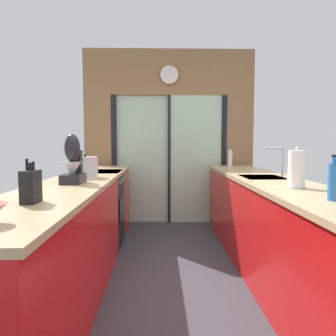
{
  "coord_description": "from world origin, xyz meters",
  "views": [
    {
      "loc": [
        -0.15,
        -2.64,
        1.27
      ],
      "look_at": [
        -0.06,
        0.79,
        0.99
      ],
      "focal_mm": 34.24,
      "sensor_mm": 36.0,
      "label": 1
    }
  ],
  "objects_px": {
    "paper_towel_roll": "(297,169)",
    "knife_block": "(31,186)",
    "oven_range": "(98,209)",
    "soap_bottle_far": "(230,158)",
    "stock_pot": "(85,167)",
    "soap_bottle_near": "(334,181)",
    "stand_mixer": "(73,164)"
  },
  "relations": [
    {
      "from": "oven_range",
      "to": "knife_block",
      "type": "height_order",
      "value": "knife_block"
    },
    {
      "from": "oven_range",
      "to": "stand_mixer",
      "type": "xyz_separation_m",
      "value": [
        0.02,
        -1.15,
        0.63
      ]
    },
    {
      "from": "soap_bottle_far",
      "to": "soap_bottle_near",
      "type": "bearing_deg",
      "value": -90.0
    },
    {
      "from": "oven_range",
      "to": "soap_bottle_far",
      "type": "relative_size",
      "value": 3.35
    },
    {
      "from": "knife_block",
      "to": "soap_bottle_far",
      "type": "height_order",
      "value": "soap_bottle_far"
    },
    {
      "from": "knife_block",
      "to": "stock_pot",
      "type": "distance_m",
      "value": 1.35
    },
    {
      "from": "stock_pot",
      "to": "soap_bottle_near",
      "type": "xyz_separation_m",
      "value": [
        1.78,
        -1.32,
        0.01
      ]
    },
    {
      "from": "stand_mixer",
      "to": "soap_bottle_near",
      "type": "bearing_deg",
      "value": -26.18
    },
    {
      "from": "stock_pot",
      "to": "soap_bottle_far",
      "type": "bearing_deg",
      "value": 40.14
    },
    {
      "from": "oven_range",
      "to": "soap_bottle_far",
      "type": "distance_m",
      "value": 2.05
    },
    {
      "from": "soap_bottle_far",
      "to": "paper_towel_roll",
      "type": "height_order",
      "value": "paper_towel_roll"
    },
    {
      "from": "oven_range",
      "to": "stock_pot",
      "type": "distance_m",
      "value": 0.91
    },
    {
      "from": "stand_mixer",
      "to": "soap_bottle_far",
      "type": "height_order",
      "value": "stand_mixer"
    },
    {
      "from": "oven_range",
      "to": "stock_pot",
      "type": "xyz_separation_m",
      "value": [
        0.02,
        -0.71,
        0.57
      ]
    },
    {
      "from": "oven_range",
      "to": "soap_bottle_near",
      "type": "bearing_deg",
      "value": -48.35
    },
    {
      "from": "soap_bottle_near",
      "to": "knife_block",
      "type": "bearing_deg",
      "value": -179.05
    },
    {
      "from": "soap_bottle_far",
      "to": "knife_block",
      "type": "bearing_deg",
      "value": -122.02
    },
    {
      "from": "stand_mixer",
      "to": "paper_towel_roll",
      "type": "bearing_deg",
      "value": -11.14
    },
    {
      "from": "paper_towel_roll",
      "to": "soap_bottle_near",
      "type": "bearing_deg",
      "value": -90.0
    },
    {
      "from": "paper_towel_roll",
      "to": "knife_block",
      "type": "bearing_deg",
      "value": -162.71
    },
    {
      "from": "soap_bottle_near",
      "to": "paper_towel_roll",
      "type": "distance_m",
      "value": 0.53
    },
    {
      "from": "oven_range",
      "to": "stock_pot",
      "type": "height_order",
      "value": "stock_pot"
    },
    {
      "from": "paper_towel_roll",
      "to": "soap_bottle_far",
      "type": "bearing_deg",
      "value": 90.0
    },
    {
      "from": "knife_block",
      "to": "oven_range",
      "type": "bearing_deg",
      "value": 90.51
    },
    {
      "from": "soap_bottle_near",
      "to": "soap_bottle_far",
      "type": "height_order",
      "value": "same"
    },
    {
      "from": "stand_mixer",
      "to": "soap_bottle_near",
      "type": "distance_m",
      "value": 1.98
    },
    {
      "from": "stock_pot",
      "to": "soap_bottle_far",
      "type": "height_order",
      "value": "soap_bottle_far"
    },
    {
      "from": "stand_mixer",
      "to": "paper_towel_roll",
      "type": "xyz_separation_m",
      "value": [
        1.78,
        -0.35,
        -0.02
      ]
    },
    {
      "from": "knife_block",
      "to": "soap_bottle_near",
      "type": "distance_m",
      "value": 1.78
    },
    {
      "from": "stand_mixer",
      "to": "paper_towel_roll",
      "type": "relative_size",
      "value": 1.33
    },
    {
      "from": "oven_range",
      "to": "soap_bottle_near",
      "type": "height_order",
      "value": "soap_bottle_near"
    },
    {
      "from": "knife_block",
      "to": "paper_towel_roll",
      "type": "height_order",
      "value": "paper_towel_roll"
    }
  ]
}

